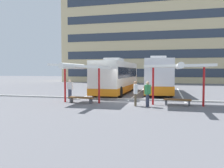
# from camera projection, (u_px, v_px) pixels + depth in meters

# --- Properties ---
(ground_plane) EXTENTS (160.00, 160.00, 0.00)m
(ground_plane) POSITION_uv_depth(u_px,v_px,m) (126.00, 102.00, 17.31)
(ground_plane) COLOR slate
(terminal_building) EXTENTS (38.30, 13.26, 24.59)m
(terminal_building) POSITION_uv_depth(u_px,v_px,m) (154.00, 32.00, 50.47)
(terminal_building) COLOR #D1BC8C
(terminal_building) RESTS_ON ground
(coach_bus_0) EXTENTS (2.79, 10.89, 3.61)m
(coach_bus_0) POSITION_uv_depth(u_px,v_px,m) (117.00, 77.00, 23.89)
(coach_bus_0) COLOR silver
(coach_bus_0) RESTS_ON ground
(coach_bus_1) EXTENTS (3.26, 10.73, 3.82)m
(coach_bus_1) POSITION_uv_depth(u_px,v_px,m) (157.00, 76.00, 24.25)
(coach_bus_1) COLOR silver
(coach_bus_1) RESTS_ON ground
(lane_stripe_0) EXTENTS (0.16, 14.00, 0.01)m
(lane_stripe_0) POSITION_uv_depth(u_px,v_px,m) (100.00, 92.00, 25.73)
(lane_stripe_0) COLOR white
(lane_stripe_0) RESTS_ON ground
(lane_stripe_1) EXTENTS (0.16, 14.00, 0.01)m
(lane_stripe_1) POSITION_uv_depth(u_px,v_px,m) (139.00, 93.00, 24.71)
(lane_stripe_1) COLOR white
(lane_stripe_1) RESTS_ON ground
(lane_stripe_2) EXTENTS (0.16, 14.00, 0.01)m
(lane_stripe_2) POSITION_uv_depth(u_px,v_px,m) (180.00, 94.00, 23.69)
(lane_stripe_2) COLOR white
(lane_stripe_2) RESTS_ON ground
(waiting_shelter_0) EXTENTS (3.68, 5.07, 2.88)m
(waiting_shelter_0) POSITION_uv_depth(u_px,v_px,m) (80.00, 67.00, 16.50)
(waiting_shelter_0) COLOR red
(waiting_shelter_0) RESTS_ON ground
(bench_0) EXTENTS (1.91, 0.59, 0.45)m
(bench_0) POSITION_uv_depth(u_px,v_px,m) (81.00, 98.00, 16.73)
(bench_0) COLOR brown
(bench_0) RESTS_ON ground
(waiting_shelter_1) EXTENTS (4.31, 5.16, 2.83)m
(waiting_shelter_1) POSITION_uv_depth(u_px,v_px,m) (178.00, 67.00, 15.10)
(waiting_shelter_1) COLOR red
(waiting_shelter_1) RESTS_ON ground
(bench_1) EXTENTS (1.85, 0.61, 0.45)m
(bench_1) POSITION_uv_depth(u_px,v_px,m) (178.00, 101.00, 15.51)
(bench_1) COLOR brown
(bench_1) RESTS_ON ground
(platform_kerb) EXTENTS (44.00, 0.24, 0.12)m
(platform_kerb) POSITION_uv_depth(u_px,v_px,m) (129.00, 99.00, 18.51)
(platform_kerb) COLOR #ADADA8
(platform_kerb) RESTS_ON ground
(waiting_passenger_0) EXTENTS (0.40, 0.53, 1.67)m
(waiting_passenger_0) POSITION_uv_depth(u_px,v_px,m) (148.00, 92.00, 14.90)
(waiting_passenger_0) COLOR #33384C
(waiting_passenger_0) RESTS_ON ground
(waiting_passenger_1) EXTENTS (0.48, 0.24, 1.62)m
(waiting_passenger_1) POSITION_uv_depth(u_px,v_px,m) (70.00, 88.00, 19.29)
(waiting_passenger_1) COLOR #33384C
(waiting_passenger_1) RESTS_ON ground
(waiting_passenger_2) EXTENTS (0.33, 0.53, 1.69)m
(waiting_passenger_2) POSITION_uv_depth(u_px,v_px,m) (136.00, 92.00, 15.20)
(waiting_passenger_2) COLOR brown
(waiting_passenger_2) RESTS_ON ground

